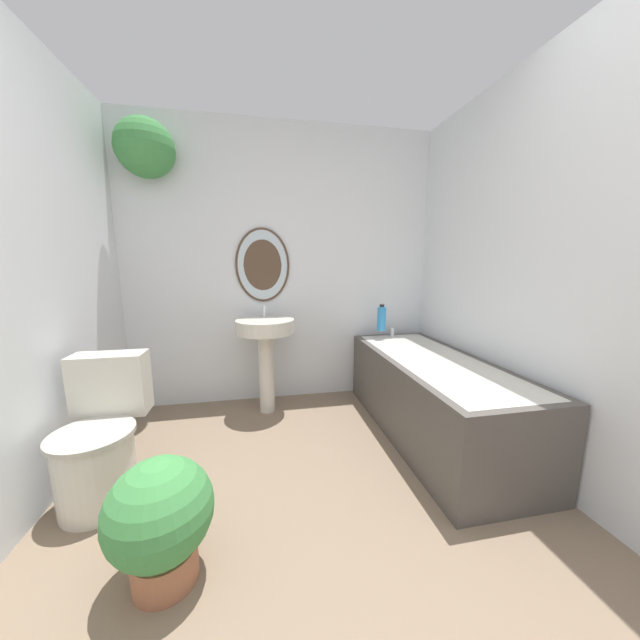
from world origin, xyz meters
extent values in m
cube|color=silver|center=(0.00, 2.47, 1.20)|extent=(2.78, 0.06, 2.40)
ellipsoid|color=#4C3828|center=(-0.19, 2.43, 1.22)|extent=(0.46, 0.02, 0.63)
ellipsoid|color=silver|center=(-0.19, 2.42, 1.22)|extent=(0.42, 0.01, 0.59)
cylinder|color=#9E6042|center=(-1.02, 2.32, 2.16)|extent=(0.19, 0.19, 0.10)
sphere|color=#3D8442|center=(-1.02, 2.32, 2.07)|extent=(0.42, 0.42, 0.42)
cube|color=silver|center=(1.36, 1.22, 1.20)|extent=(0.06, 2.56, 2.40)
cylinder|color=beige|center=(-1.07, 1.24, 0.19)|extent=(0.36, 0.36, 0.38)
cylinder|color=#B1ADA0|center=(-1.07, 1.24, 0.39)|extent=(0.39, 0.39, 0.02)
cube|color=beige|center=(-1.07, 1.50, 0.56)|extent=(0.38, 0.17, 0.35)
cylinder|color=beige|center=(-0.19, 2.17, 0.34)|extent=(0.13, 0.13, 0.68)
cylinder|color=beige|center=(-0.19, 2.17, 0.73)|extent=(0.47, 0.47, 0.11)
cylinder|color=silver|center=(-0.19, 2.30, 0.84)|extent=(0.02, 0.02, 0.10)
cube|color=#4C4742|center=(0.97, 1.57, 0.28)|extent=(0.67, 1.65, 0.57)
cube|color=beige|center=(0.97, 1.57, 0.55)|extent=(0.57, 1.55, 0.04)
cylinder|color=silver|center=(0.97, 2.29, 0.61)|extent=(0.04, 0.04, 0.08)
cylinder|color=#2D84C6|center=(0.83, 2.22, 0.75)|extent=(0.08, 0.08, 0.21)
cylinder|color=black|center=(0.83, 2.22, 0.87)|extent=(0.04, 0.04, 0.02)
cylinder|color=#9E6042|center=(-0.63, 0.74, 0.07)|extent=(0.24, 0.24, 0.14)
sphere|color=#3D8442|center=(-0.63, 0.74, 0.31)|extent=(0.39, 0.39, 0.39)
camera|label=1|loc=(-0.24, -0.42, 1.23)|focal=18.00mm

